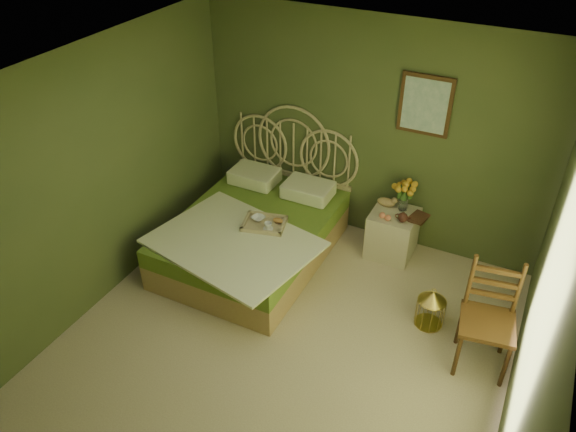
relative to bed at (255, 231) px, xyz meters
The scene contains 14 objects.
floor 1.58m from the bed, 53.14° to the right, with size 4.50×4.50×0.00m, color #CBB892.
ceiling 2.76m from the bed, 53.14° to the right, with size 4.50×4.50×0.00m, color silver.
wall_back 1.69m from the bed, 47.56° to the left, with size 4.00×4.00×0.00m, color #525B2F.
wall_left 1.91m from the bed, 130.96° to the right, with size 4.50×4.50×0.00m, color #525B2F.
wall_right 3.33m from the bed, 22.90° to the right, with size 4.50×4.50×0.00m, color #525B2F.
wall_art 2.30m from the bed, 33.44° to the left, with size 0.54×0.04×0.64m.
bed is the anchor object (origin of this frame).
nightstand 1.58m from the bed, 27.45° to the left, with size 0.50×0.50×0.98m.
chair 2.68m from the bed, ahead, with size 0.54×0.54×1.06m.
birdcage 2.11m from the bed, ahead, with size 0.27×0.27×0.41m.
book_lower 1.75m from the bed, 24.99° to the left, with size 0.18×0.24×0.02m, color #381E0F.
book_upper 1.76m from the bed, 24.99° to the left, with size 0.17×0.24×0.02m, color #472819.
cereal_bowl 0.28m from the bed, 37.86° to the right, with size 0.14×0.14×0.03m, color white.
coffee_cup 0.43m from the bed, 33.76° to the right, with size 0.09×0.09×0.08m, color white.
Camera 1 is at (1.71, -3.19, 4.05)m, focal length 35.00 mm.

